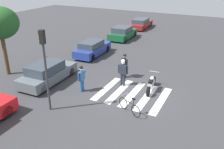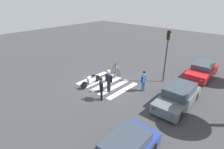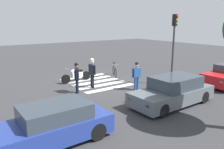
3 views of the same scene
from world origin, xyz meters
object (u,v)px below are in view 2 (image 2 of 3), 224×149
(police_motorcycle, at_px, (91,80))
(officer_by_motorcycle, at_px, (101,87))
(pedestrian_bystander, at_px, (144,80))
(traffic_light_pole, at_px, (167,49))
(car_red_convertible, at_px, (203,70))
(officer_on_foot, at_px, (109,79))
(car_grey_coupe, at_px, (178,96))
(leaning_bicycle, at_px, (116,71))

(police_motorcycle, relative_size, officer_by_motorcycle, 1.24)
(police_motorcycle, xyz_separation_m, officer_by_motorcycle, (1.08, 2.33, 0.58))
(police_motorcycle, distance_m, pedestrian_bystander, 4.38)
(traffic_light_pole, bearing_deg, car_red_convertible, 146.61)
(officer_on_foot, relative_size, car_red_convertible, 0.39)
(pedestrian_bystander, bearing_deg, car_grey_coupe, 87.89)
(car_grey_coupe, bearing_deg, traffic_light_pole, -138.38)
(officer_on_foot, bearing_deg, car_grey_coupe, 110.50)
(leaning_bicycle, bearing_deg, officer_on_foot, 30.46)
(traffic_light_pole, bearing_deg, officer_on_foot, -27.26)
(police_motorcycle, bearing_deg, officer_by_motorcycle, 65.09)
(police_motorcycle, height_order, officer_on_foot, officer_on_foot)
(officer_by_motorcycle, distance_m, pedestrian_bystander, 3.47)
(officer_on_foot, bearing_deg, pedestrian_bystander, 134.21)
(police_motorcycle, height_order, car_red_convertible, car_red_convertible)
(car_red_convertible, bearing_deg, car_grey_coupe, 2.40)
(car_red_convertible, xyz_separation_m, traffic_light_pole, (3.31, -2.18, 2.30))
(car_red_convertible, distance_m, traffic_light_pole, 4.59)
(officer_on_foot, distance_m, car_red_convertible, 9.05)
(police_motorcycle, relative_size, pedestrian_bystander, 1.29)
(leaning_bicycle, distance_m, officer_by_motorcycle, 4.68)
(leaning_bicycle, bearing_deg, officer_by_motorcycle, 27.29)
(officer_on_foot, height_order, car_red_convertible, officer_on_foot)
(pedestrian_bystander, xyz_separation_m, car_red_convertible, (-5.95, 2.57, -0.32))
(officer_on_foot, height_order, traffic_light_pole, traffic_light_pole)
(leaning_bicycle, distance_m, officer_on_foot, 3.40)
(pedestrian_bystander, bearing_deg, traffic_light_pole, 171.56)
(traffic_light_pole, bearing_deg, officer_by_motorcycle, -18.21)
(pedestrian_bystander, bearing_deg, car_red_convertible, 156.61)
(officer_on_foot, xyz_separation_m, car_red_convertible, (-7.83, 4.51, -0.42))
(officer_by_motorcycle, relative_size, traffic_light_pole, 0.40)
(pedestrian_bystander, relative_size, car_red_convertible, 0.36)
(leaning_bicycle, bearing_deg, car_grey_coupe, 80.42)
(police_motorcycle, xyz_separation_m, pedestrian_bystander, (-2.05, 3.84, 0.53))
(police_motorcycle, height_order, pedestrian_bystander, pedestrian_bystander)
(officer_on_foot, xyz_separation_m, traffic_light_pole, (-4.52, 2.33, 1.89))
(police_motorcycle, relative_size, traffic_light_pole, 0.50)
(car_grey_coupe, bearing_deg, officer_by_motorcycle, -55.07)
(leaning_bicycle, height_order, traffic_light_pole, traffic_light_pole)
(car_grey_coupe, bearing_deg, police_motorcycle, -73.73)
(car_grey_coupe, bearing_deg, car_red_convertible, -177.60)
(leaning_bicycle, bearing_deg, traffic_light_pole, 112.33)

